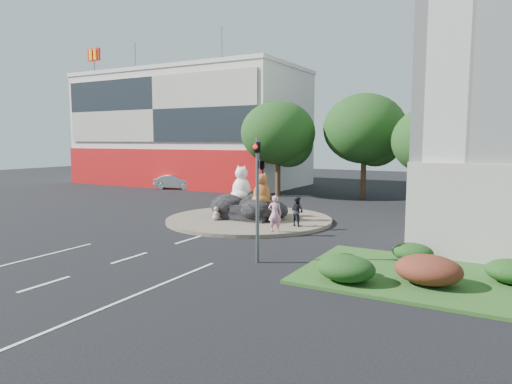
# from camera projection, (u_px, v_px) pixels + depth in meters

# --- Properties ---
(ground) EXTENTS (120.00, 120.00, 0.00)m
(ground) POSITION_uv_depth(u_px,v_px,m) (130.00, 258.00, 19.04)
(ground) COLOR black
(ground) RESTS_ON ground
(roundabout_island) EXTENTS (10.00, 10.00, 0.20)m
(roundabout_island) POSITION_uv_depth(u_px,v_px,m) (249.00, 220.00, 27.71)
(roundabout_island) COLOR brown
(roundabout_island) RESTS_ON ground
(rock_plinth) EXTENTS (3.20, 2.60, 0.90)m
(rock_plinth) POSITION_uv_depth(u_px,v_px,m) (249.00, 211.00, 27.65)
(rock_plinth) COLOR black
(rock_plinth) RESTS_ON roundabout_island
(shophouse_block) EXTENTS (25.20, 12.30, 17.40)m
(shophouse_block) POSITION_uv_depth(u_px,v_px,m) (190.00, 129.00, 51.27)
(shophouse_block) COLOR silver
(shophouse_block) RESTS_ON ground
(grass_verge) EXTENTS (10.00, 6.00, 0.12)m
(grass_verge) POSITION_uv_depth(u_px,v_px,m) (447.00, 280.00, 15.84)
(grass_verge) COLOR #1F4818
(grass_verge) RESTS_ON ground
(tree_left) EXTENTS (6.46, 6.46, 8.27)m
(tree_left) POSITION_uv_depth(u_px,v_px,m) (279.00, 136.00, 39.50)
(tree_left) COLOR #382314
(tree_left) RESTS_ON ground
(tree_mid) EXTENTS (6.84, 6.84, 8.76)m
(tree_mid) POSITION_uv_depth(u_px,v_px,m) (366.00, 132.00, 37.82)
(tree_mid) COLOR #382314
(tree_mid) RESTS_ON ground
(tree_right) EXTENTS (5.70, 5.70, 7.30)m
(tree_right) POSITION_uv_depth(u_px,v_px,m) (435.00, 144.00, 31.55)
(tree_right) COLOR #382314
(tree_right) RESTS_ON ground
(hedge_near_green) EXTENTS (2.00, 1.60, 0.90)m
(hedge_near_green) POSITION_uv_depth(u_px,v_px,m) (346.00, 268.00, 15.50)
(hedge_near_green) COLOR #173310
(hedge_near_green) RESTS_ON grass_verge
(hedge_red) EXTENTS (2.20, 1.76, 0.99)m
(hedge_red) POSITION_uv_depth(u_px,v_px,m) (428.00, 270.00, 15.15)
(hedge_red) COLOR #461F12
(hedge_red) RESTS_ON grass_verge
(hedge_back_green) EXTENTS (1.60, 1.28, 0.72)m
(hedge_back_green) POSITION_uv_depth(u_px,v_px,m) (413.00, 252.00, 18.08)
(hedge_back_green) COLOR #173310
(hedge_back_green) RESTS_ON grass_verge
(traffic_light) EXTENTS (0.44, 1.24, 5.00)m
(traffic_light) POSITION_uv_depth(u_px,v_px,m) (260.00, 173.00, 17.90)
(traffic_light) COLOR #595B60
(traffic_light) RESTS_ON ground
(street_lamp) EXTENTS (2.34, 0.22, 8.06)m
(street_lamp) POSITION_uv_depth(u_px,v_px,m) (487.00, 148.00, 19.28)
(street_lamp) COLOR #595B60
(street_lamp) RESTS_ON ground
(cat_white) EXTENTS (1.41, 1.23, 2.28)m
(cat_white) POSITION_uv_depth(u_px,v_px,m) (241.00, 183.00, 28.17)
(cat_white) COLOR white
(cat_white) RESTS_ON rock_plinth
(cat_tabby) EXTENTS (1.29, 1.16, 1.96)m
(cat_tabby) POSITION_uv_depth(u_px,v_px,m) (262.00, 189.00, 26.69)
(cat_tabby) COLOR orange
(cat_tabby) RESTS_ON rock_plinth
(kitten_calico) EXTENTS (0.57, 0.52, 0.83)m
(kitten_calico) POSITION_uv_depth(u_px,v_px,m) (216.00, 213.00, 26.94)
(kitten_calico) COLOR silver
(kitten_calico) RESTS_ON roundabout_island
(kitten_white) EXTENTS (0.63, 0.63, 0.79)m
(kitten_white) POSITION_uv_depth(u_px,v_px,m) (274.00, 215.00, 26.23)
(kitten_white) COLOR silver
(kitten_white) RESTS_ON roundabout_island
(pedestrian_pink) EXTENTS (0.79, 0.64, 1.89)m
(pedestrian_pink) POSITION_uv_depth(u_px,v_px,m) (275.00, 214.00, 23.39)
(pedestrian_pink) COLOR pink
(pedestrian_pink) RESTS_ON roundabout_island
(pedestrian_dark) EXTENTS (0.96, 0.86, 1.64)m
(pedestrian_dark) POSITION_uv_depth(u_px,v_px,m) (297.00, 211.00, 25.04)
(pedestrian_dark) COLOR black
(pedestrian_dark) RESTS_ON roundabout_island
(parked_car) EXTENTS (4.57, 2.44, 1.43)m
(parked_car) POSITION_uv_depth(u_px,v_px,m) (176.00, 182.00, 45.73)
(parked_car) COLOR #A4A8AC
(parked_car) RESTS_ON ground
(litter_bin) EXTENTS (0.65, 0.65, 0.73)m
(litter_bin) POSITION_uv_depth(u_px,v_px,m) (346.00, 265.00, 16.18)
(litter_bin) COLOR black
(litter_bin) RESTS_ON grass_verge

